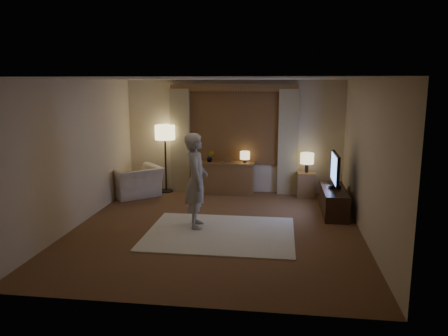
% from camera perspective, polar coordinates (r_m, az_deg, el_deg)
% --- Properties ---
extents(room, '(5.04, 5.54, 2.64)m').
position_cam_1_polar(room, '(7.94, -0.50, 2.39)').
color(room, brown).
rests_on(room, ground).
extents(rug, '(2.50, 2.00, 0.02)m').
position_cam_1_polar(rug, '(7.53, -0.50, -8.51)').
color(rug, '#F1E6CB').
rests_on(rug, floor).
extents(sideboard, '(1.20, 0.40, 0.70)m').
position_cam_1_polar(sideboard, '(10.08, 0.45, -1.42)').
color(sideboard, brown).
rests_on(sideboard, floor).
extents(picture_frame, '(0.16, 0.02, 0.20)m').
position_cam_1_polar(picture_frame, '(10.00, 0.46, 1.10)').
color(picture_frame, brown).
rests_on(picture_frame, sideboard).
extents(plant, '(0.17, 0.13, 0.30)m').
position_cam_1_polar(plant, '(10.05, -1.81, 1.43)').
color(plant, '#999999').
rests_on(plant, sideboard).
extents(table_lamp_sideboard, '(0.22, 0.22, 0.30)m').
position_cam_1_polar(table_lamp_sideboard, '(9.94, 2.75, 1.60)').
color(table_lamp_sideboard, black).
rests_on(table_lamp_sideboard, sideboard).
extents(floor_lamp, '(0.46, 0.46, 1.57)m').
position_cam_1_polar(floor_lamp, '(10.20, -7.72, 4.16)').
color(floor_lamp, black).
rests_on(floor_lamp, floor).
extents(armchair, '(1.39, 1.38, 0.68)m').
position_cam_1_polar(armchair, '(10.04, -11.49, -1.76)').
color(armchair, beige).
rests_on(armchair, floor).
extents(side_table, '(0.40, 0.40, 0.56)m').
position_cam_1_polar(side_table, '(9.99, 10.67, -2.15)').
color(side_table, brown).
rests_on(side_table, floor).
extents(table_lamp_side, '(0.30, 0.30, 0.44)m').
position_cam_1_polar(table_lamp_side, '(9.88, 10.79, 1.18)').
color(table_lamp_side, black).
rests_on(table_lamp_side, side_table).
extents(tv_stand, '(0.45, 1.40, 0.50)m').
position_cam_1_polar(tv_stand, '(8.86, 14.13, -4.20)').
color(tv_stand, black).
rests_on(tv_stand, floor).
extents(tv, '(0.24, 0.97, 0.70)m').
position_cam_1_polar(tv, '(8.71, 14.32, -0.16)').
color(tv, black).
rests_on(tv, tv_stand).
extents(person, '(0.50, 0.67, 1.67)m').
position_cam_1_polar(person, '(7.63, -3.63, -1.64)').
color(person, '#A7A39A').
rests_on(person, rug).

